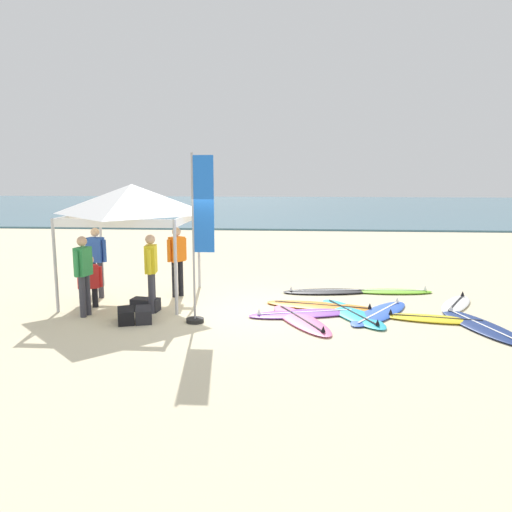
% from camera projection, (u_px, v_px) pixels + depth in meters
% --- Properties ---
extents(ground_plane, '(80.00, 80.00, 0.00)m').
position_uv_depth(ground_plane, '(254.00, 311.00, 11.06)').
color(ground_plane, beige).
extents(sea, '(80.00, 36.00, 0.10)m').
position_uv_depth(sea, '(285.00, 207.00, 44.18)').
color(sea, teal).
rests_on(sea, ground).
extents(canopy_tent, '(2.76, 2.76, 2.75)m').
position_uv_depth(canopy_tent, '(132.00, 200.00, 11.82)').
color(canopy_tent, '#B7B7BC').
rests_on(canopy_tent, ground).
extents(surfboard_black, '(2.30, 0.88, 0.19)m').
position_uv_depth(surfboard_black, '(327.00, 291.00, 12.77)').
color(surfboard_black, black).
rests_on(surfboard_black, ground).
extents(surfboard_blue, '(1.85, 2.37, 0.19)m').
position_uv_depth(surfboard_blue, '(380.00, 313.00, 10.80)').
color(surfboard_blue, blue).
rests_on(surfboard_blue, ground).
extents(surfboard_pink, '(1.59, 2.43, 0.19)m').
position_uv_depth(surfboard_pink, '(301.00, 320.00, 10.31)').
color(surfboard_pink, pink).
rests_on(surfboard_pink, ground).
extents(surfboard_navy, '(1.37, 2.61, 0.19)m').
position_uv_depth(surfboard_navy, '(481.00, 326.00, 9.89)').
color(surfboard_navy, navy).
rests_on(surfboard_navy, ground).
extents(surfboard_lime, '(2.03, 0.63, 0.19)m').
position_uv_depth(surfboard_lime, '(393.00, 291.00, 12.78)').
color(surfboard_lime, '#7AD12D').
rests_on(surfboard_lime, ground).
extents(surfboard_white, '(1.33, 1.91, 0.19)m').
position_uv_depth(surfboard_white, '(456.00, 304.00, 11.54)').
color(surfboard_white, white).
rests_on(surfboard_white, ground).
extents(surfboard_orange, '(2.67, 1.25, 0.19)m').
position_uv_depth(surfboard_orange, '(322.00, 306.00, 11.37)').
color(surfboard_orange, orange).
rests_on(surfboard_orange, ground).
extents(surfboard_cyan, '(1.58, 2.54, 0.19)m').
position_uv_depth(surfboard_cyan, '(352.00, 313.00, 10.78)').
color(surfboard_cyan, '#23B2CC').
rests_on(surfboard_cyan, ground).
extents(surfboard_yellow, '(2.23, 0.97, 0.19)m').
position_uv_depth(surfboard_yellow, '(434.00, 319.00, 10.38)').
color(surfboard_yellow, yellow).
rests_on(surfboard_yellow, ground).
extents(surfboard_purple, '(2.55, 1.26, 0.19)m').
position_uv_depth(surfboard_purple, '(305.00, 313.00, 10.78)').
color(surfboard_purple, purple).
rests_on(surfboard_purple, ground).
extents(person_yellow, '(0.26, 0.55, 1.71)m').
position_uv_depth(person_yellow, '(151.00, 268.00, 10.84)').
color(person_yellow, '#383842').
rests_on(person_yellow, ground).
extents(person_green, '(0.29, 0.54, 1.71)m').
position_uv_depth(person_green, '(84.00, 270.00, 10.56)').
color(person_green, '#383842').
rests_on(person_green, ground).
extents(person_blue, '(0.54, 0.28, 1.71)m').
position_uv_depth(person_blue, '(96.00, 258.00, 12.15)').
color(person_blue, '#383842').
rests_on(person_blue, ground).
extents(person_orange, '(0.40, 0.43, 1.71)m').
position_uv_depth(person_orange, '(177.00, 257.00, 12.26)').
color(person_orange, black).
rests_on(person_orange, ground).
extents(person_red, '(0.47, 0.38, 1.20)m').
position_uv_depth(person_red, '(90.00, 279.00, 11.28)').
color(person_red, black).
rests_on(person_red, ground).
extents(banner_flag, '(0.60, 0.36, 3.40)m').
position_uv_depth(banner_flag, '(199.00, 246.00, 10.00)').
color(banner_flag, '#99999E').
rests_on(banner_flag, ground).
extents(gear_bag_near_tent, '(0.47, 0.67, 0.28)m').
position_uv_depth(gear_bag_near_tent, '(144.00, 315.00, 10.30)').
color(gear_bag_near_tent, '#232328').
rests_on(gear_bag_near_tent, ground).
extents(gear_bag_by_pole, '(0.64, 0.41, 0.28)m').
position_uv_depth(gear_bag_by_pole, '(146.00, 305.00, 11.09)').
color(gear_bag_by_pole, '#232328').
rests_on(gear_bag_by_pole, ground).
extents(gear_bag_on_sand, '(0.51, 0.67, 0.28)m').
position_uv_depth(gear_bag_on_sand, '(126.00, 316.00, 10.23)').
color(gear_bag_on_sand, black).
rests_on(gear_bag_on_sand, ground).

